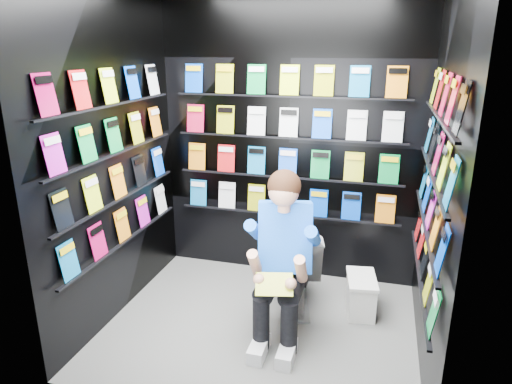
# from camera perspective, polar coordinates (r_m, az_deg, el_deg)

# --- Properties ---
(floor) EXTENTS (2.40, 2.40, 0.00)m
(floor) POSITION_cam_1_polar(r_m,az_deg,el_deg) (3.81, 0.52, -16.45)
(floor) COLOR #555552
(floor) RESTS_ON ground
(wall_back) EXTENTS (2.40, 0.04, 2.60)m
(wall_back) POSITION_cam_1_polar(r_m,az_deg,el_deg) (4.21, 4.13, 6.19)
(wall_back) COLOR black
(wall_back) RESTS_ON floor
(wall_front) EXTENTS (2.40, 0.04, 2.60)m
(wall_front) POSITION_cam_1_polar(r_m,az_deg,el_deg) (2.35, -5.75, -3.22)
(wall_front) COLOR black
(wall_front) RESTS_ON floor
(wall_left) EXTENTS (0.04, 2.00, 2.60)m
(wall_left) POSITION_cam_1_polar(r_m,az_deg,el_deg) (3.74, -17.50, 3.96)
(wall_left) COLOR black
(wall_left) RESTS_ON floor
(wall_right) EXTENTS (0.04, 2.00, 2.60)m
(wall_right) POSITION_cam_1_polar(r_m,az_deg,el_deg) (3.18, 21.96, 1.13)
(wall_right) COLOR black
(wall_right) RESTS_ON floor
(comics_back) EXTENTS (2.10, 0.06, 1.37)m
(comics_back) POSITION_cam_1_polar(r_m,az_deg,el_deg) (4.18, 4.05, 6.18)
(comics_back) COLOR #C41441
(comics_back) RESTS_ON wall_back
(comics_left) EXTENTS (0.06, 1.70, 1.37)m
(comics_left) POSITION_cam_1_polar(r_m,az_deg,el_deg) (3.73, -17.11, 4.01)
(comics_left) COLOR #C41441
(comics_left) RESTS_ON wall_left
(comics_right) EXTENTS (0.06, 1.70, 1.37)m
(comics_right) POSITION_cam_1_polar(r_m,az_deg,el_deg) (3.18, 21.43, 1.26)
(comics_right) COLOR #C41441
(comics_right) RESTS_ON wall_right
(toilet) EXTENTS (0.58, 0.83, 0.73)m
(toilet) POSITION_cam_1_polar(r_m,az_deg,el_deg) (3.93, 4.75, -9.13)
(toilet) COLOR white
(toilet) RESTS_ON floor
(longbox) EXTENTS (0.27, 0.41, 0.29)m
(longbox) POSITION_cam_1_polar(r_m,az_deg,el_deg) (4.01, 12.94, -12.55)
(longbox) COLOR white
(longbox) RESTS_ON floor
(longbox_lid) EXTENTS (0.29, 0.43, 0.03)m
(longbox_lid) POSITION_cam_1_polar(r_m,az_deg,el_deg) (3.94, 13.10, -10.55)
(longbox_lid) COLOR white
(longbox_lid) RESTS_ON longbox
(reader) EXTENTS (0.70, 0.88, 1.44)m
(reader) POSITION_cam_1_polar(r_m,az_deg,el_deg) (3.42, 3.70, -5.74)
(reader) COLOR #0743BF
(reader) RESTS_ON toilet
(held_comic) EXTENTS (0.29, 0.21, 0.11)m
(held_comic) POSITION_cam_1_polar(r_m,az_deg,el_deg) (3.20, 2.29, -11.45)
(held_comic) COLOR green
(held_comic) RESTS_ON reader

